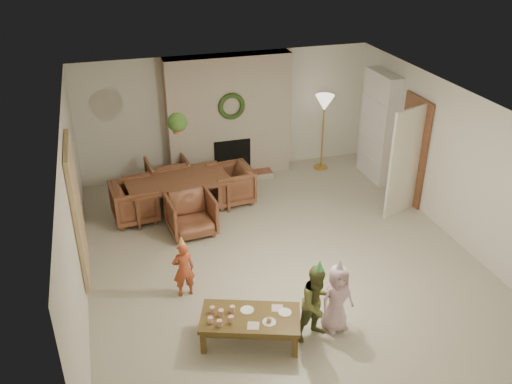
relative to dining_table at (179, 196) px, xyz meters
name	(u,v)px	position (x,y,z in m)	size (l,w,h in m)	color
floor	(281,258)	(1.29, -1.99, -0.32)	(7.00, 7.00, 0.00)	#B7B29E
ceiling	(285,110)	(1.29, -1.99, 2.18)	(7.00, 7.00, 0.00)	white
wall_back	(227,114)	(1.29, 1.51, 0.93)	(7.00, 7.00, 0.00)	silver
wall_front	(403,351)	(1.29, -5.49, 0.93)	(7.00, 7.00, 0.00)	silver
wall_left	(74,219)	(-1.71, -1.99, 0.93)	(7.00, 7.00, 0.00)	silver
wall_right	(456,165)	(4.29, -1.99, 0.93)	(7.00, 7.00, 0.00)	silver
fireplace_mass	(229,117)	(1.29, 1.31, 0.93)	(2.50, 0.40, 2.50)	#572317
fireplace_hearth	(235,177)	(1.29, 0.96, -0.26)	(1.60, 0.30, 0.12)	brown
fireplace_firebox	(232,157)	(1.29, 1.13, 0.13)	(0.75, 0.12, 0.75)	black
fireplace_wreath	(232,106)	(1.29, 1.08, 1.23)	(0.54, 0.54, 0.10)	#223F17
floor_lamp_base	(321,167)	(3.23, 1.01, -0.31)	(0.30, 0.30, 0.03)	gold
floor_lamp_post	(323,135)	(3.23, 1.01, 0.43)	(0.03, 0.03, 1.46)	gold
floor_lamp_shade	(325,103)	(3.23, 1.01, 1.14)	(0.39, 0.39, 0.32)	beige
bookshelf_carcass	(379,127)	(4.13, 0.31, 0.78)	(0.30, 1.00, 2.20)	white
bookshelf_shelf_a	(375,156)	(4.11, 0.31, 0.13)	(0.30, 0.92, 0.03)	white
bookshelf_shelf_b	(377,138)	(4.11, 0.31, 0.53)	(0.30, 0.92, 0.03)	white
bookshelf_shelf_c	(379,120)	(4.11, 0.31, 0.93)	(0.30, 0.92, 0.03)	white
bookshelf_shelf_d	(381,100)	(4.11, 0.31, 1.33)	(0.30, 0.92, 0.03)	white
books_row_lower	(378,153)	(4.09, 0.16, 0.27)	(0.20, 0.40, 0.24)	#B32221
books_row_mid	(375,131)	(4.09, 0.36, 0.67)	(0.20, 0.44, 0.24)	#293A97
books_row_upper	(381,115)	(4.09, 0.21, 1.06)	(0.20, 0.36, 0.22)	olive
door_frame	(413,151)	(4.25, -0.79, 0.70)	(0.05, 0.86, 2.04)	brown
door_leaf	(405,162)	(3.87, -1.17, 0.68)	(0.05, 0.80, 2.00)	beige
curtain_panel	(77,211)	(-1.67, -1.79, 0.93)	(0.06, 1.20, 2.00)	beige
dining_table	(179,196)	(0.00, 0.00, 0.00)	(1.83, 1.02, 0.64)	brown
dining_chair_near	(191,214)	(0.08, -0.80, 0.03)	(0.76, 0.78, 0.71)	brown
dining_chair_far	(168,176)	(-0.08, 0.80, 0.03)	(0.76, 0.78, 0.71)	brown
dining_chair_left	(135,202)	(-0.80, -0.08, 0.03)	(0.76, 0.78, 0.71)	brown
dining_chair_right	(231,185)	(1.00, 0.10, 0.03)	(0.76, 0.78, 0.71)	brown
hanging_plant_cord	(176,109)	(-0.01, -0.49, 1.83)	(0.01, 0.01, 0.70)	tan
hanging_plant_pot	(178,129)	(-0.01, -0.49, 1.48)	(0.16, 0.16, 0.12)	#AD4937
hanging_plant_foliage	(177,122)	(-0.01, -0.49, 1.60)	(0.32, 0.32, 0.32)	#294C19
coffee_table_top	(250,318)	(0.31, -3.63, 0.04)	(1.27, 0.63, 0.06)	brown
coffee_table_apron	(250,322)	(0.31, -3.63, -0.03)	(1.17, 0.54, 0.08)	brown
coffee_leg_fl	(203,342)	(-0.32, -3.68, -0.16)	(0.07, 0.07, 0.33)	brown
coffee_leg_fr	(295,346)	(0.76, -4.07, -0.16)	(0.07, 0.07, 0.33)	brown
coffee_leg_bl	(209,315)	(-0.14, -3.19, -0.16)	(0.07, 0.07, 0.33)	brown
coffee_leg_br	(295,318)	(0.94, -3.58, -0.16)	(0.07, 0.07, 0.33)	brown
cup_a	(211,320)	(-0.20, -3.60, 0.11)	(0.07, 0.07, 0.09)	white
cup_b	(213,310)	(-0.13, -3.42, 0.11)	(0.07, 0.07, 0.09)	white
cup_c	(219,323)	(-0.10, -3.69, 0.11)	(0.07, 0.07, 0.09)	white
cup_d	(221,313)	(-0.04, -3.51, 0.11)	(0.07, 0.07, 0.09)	white
cup_e	(231,319)	(0.05, -3.66, 0.11)	(0.07, 0.07, 0.09)	white
cup_f	(232,309)	(0.12, -3.48, 0.11)	(0.07, 0.07, 0.09)	white
plate_a	(247,310)	(0.30, -3.50, 0.07)	(0.18, 0.18, 0.01)	white
plate_b	(269,322)	(0.51, -3.80, 0.07)	(0.18, 0.18, 0.01)	white
plate_c	(285,312)	(0.76, -3.69, 0.07)	(0.18, 0.18, 0.01)	white
food_scoop	(269,320)	(0.51, -3.80, 0.11)	(0.07, 0.07, 0.07)	tan
napkin_left	(253,326)	(0.30, -3.81, 0.07)	(0.15, 0.15, 0.01)	#DAA1A3
napkin_right	(277,308)	(0.69, -3.58, 0.07)	(0.15, 0.15, 0.01)	#DAA1A3
child_red	(184,269)	(-0.34, -2.45, 0.12)	(0.32, 0.21, 0.88)	#B24726
party_hat_red	(181,241)	(-0.34, -2.45, 0.59)	(0.12, 0.12, 0.17)	#FEEB54
child_plaid	(317,303)	(1.15, -3.80, 0.22)	(0.52, 0.41, 1.08)	brown
party_hat_plaid	(320,266)	(1.15, -3.80, 0.80)	(0.13, 0.13, 0.18)	#52BF60
child_pink	(337,298)	(1.46, -3.72, 0.17)	(0.48, 0.31, 0.98)	silver
party_hat_pink	(340,265)	(1.46, -3.72, 0.70)	(0.13, 0.13, 0.18)	silver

